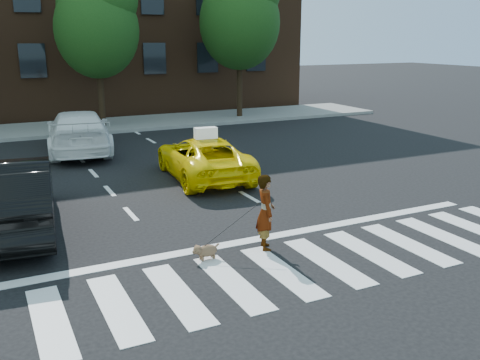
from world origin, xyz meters
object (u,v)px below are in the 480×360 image
object	(u,v)px
tree_right	(240,12)
woman	(266,212)
black_sedan	(10,195)
taxi	(204,158)
dog	(205,251)
tree_mid	(97,19)
white_suv	(79,132)

from	to	relation	value
tree_right	woman	world-z (taller)	tree_right
tree_right	black_sedan	bearing A→B (deg)	-132.98
taxi	dog	size ratio (longest dim) A/B	7.82
tree_mid	white_suv	world-z (taller)	tree_mid
tree_right	taxi	size ratio (longest dim) A/B	1.73
black_sedan	dog	size ratio (longest dim) A/B	8.69
tree_mid	black_sedan	world-z (taller)	tree_mid
tree_mid	dog	world-z (taller)	tree_mid
tree_mid	tree_right	size ratio (longest dim) A/B	0.92
black_sedan	taxi	bearing A→B (deg)	-150.21
tree_right	black_sedan	size ratio (longest dim) A/B	1.55
tree_mid	tree_right	bearing A→B (deg)	-0.00
tree_mid	black_sedan	distance (m)	14.03
white_suv	black_sedan	bearing A→B (deg)	78.02
taxi	black_sedan	xyz separation A→B (m)	(-5.47, -2.37, 0.20)
taxi	white_suv	distance (m)	6.02
black_sedan	dog	xyz separation A→B (m)	(3.15, -3.32, -0.63)
woman	white_suv	bearing A→B (deg)	25.54
tree_mid	dog	size ratio (longest dim) A/B	12.45
dog	white_suv	bearing A→B (deg)	88.08
taxi	woman	size ratio (longest dim) A/B	2.91
tree_mid	white_suv	bearing A→B (deg)	-111.82
taxi	tree_right	bearing A→B (deg)	-116.38
woman	tree_mid	bearing A→B (deg)	16.01
tree_right	black_sedan	xyz separation A→B (m)	(-11.72, -12.58, -4.45)
tree_right	dog	xyz separation A→B (m)	(-8.57, -15.90, -5.07)
tree_right	white_suv	size ratio (longest dim) A/B	1.45
tree_right	white_suv	world-z (taller)	tree_right
white_suv	woman	size ratio (longest dim) A/B	3.46
tree_mid	taxi	size ratio (longest dim) A/B	1.59
tree_mid	woman	world-z (taller)	tree_mid
taxi	dog	world-z (taller)	taxi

